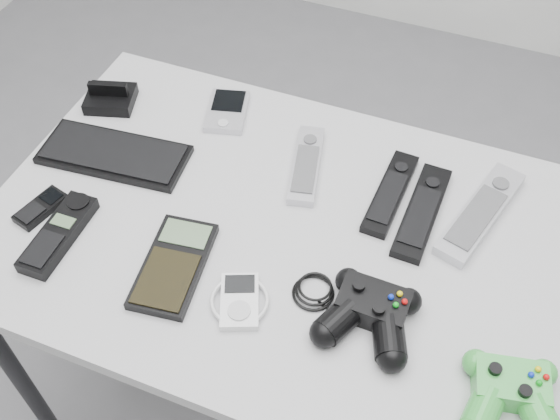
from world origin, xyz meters
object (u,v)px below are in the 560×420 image
at_px(calculator, 174,265).
at_px(mp3_player, 240,301).
at_px(controller_black, 370,311).
at_px(controller_green, 512,393).
at_px(remote_black_a, 391,192).
at_px(remote_silver_b, 481,212).
at_px(mobile_phone, 40,208).
at_px(remote_silver_a, 306,164).
at_px(cordless_handset, 58,234).
at_px(desk, 288,253).
at_px(pda, 227,111).
at_px(pda_keyboard, 114,154).
at_px(remote_black_b, 422,211).

bearing_deg(calculator, mp3_player, -17.54).
xyz_separation_m(controller_black, controller_green, (0.22, -0.05, -0.00)).
xyz_separation_m(remote_black_a, controller_black, (0.04, -0.26, 0.02)).
relative_size(remote_silver_b, mobile_phone, 2.60).
bearing_deg(mp3_player, remote_silver_a, 68.04).
distance_m(cordless_handset, controller_green, 0.74).
bearing_deg(desk, pda, 133.55).
xyz_separation_m(desk, calculator, (-0.14, -0.14, 0.07)).
bearing_deg(mp3_player, desk, 60.47).
bearing_deg(pda_keyboard, remote_silver_b, 3.51).
bearing_deg(controller_black, pda, 139.74).
relative_size(calculator, controller_green, 1.23).
relative_size(cordless_handset, controller_green, 1.12).
height_order(pda_keyboard, remote_silver_a, remote_silver_a).
xyz_separation_m(pda, remote_black_b, (0.42, -0.11, 0.00)).
distance_m(cordless_handset, calculator, 0.21).
distance_m(pda_keyboard, remote_black_a, 0.51).
bearing_deg(remote_silver_a, controller_green, -50.68).
bearing_deg(desk, remote_black_a, 45.46).
height_order(pda_keyboard, pda, pda).
relative_size(pda_keyboard, mobile_phone, 2.95).
distance_m(remote_black_a, cordless_handset, 0.57).
xyz_separation_m(mobile_phone, calculator, (0.27, -0.02, 0.00)).
relative_size(calculator, mp3_player, 1.90).
height_order(remote_black_b, calculator, remote_black_b).
relative_size(remote_silver_a, remote_silver_b, 0.79).
bearing_deg(remote_black_b, controller_black, -94.49).
xyz_separation_m(remote_black_a, remote_silver_b, (0.16, 0.01, 0.00)).
height_order(remote_black_b, mp3_player, remote_black_b).
bearing_deg(remote_black_a, cordless_handset, -146.29).
height_order(pda, mp3_player, pda).
height_order(desk, controller_green, controller_green).
bearing_deg(calculator, pda, 94.00).
bearing_deg(remote_black_b, desk, -147.66).
distance_m(remote_silver_b, cordless_handset, 0.71).
height_order(pda, cordless_handset, cordless_handset).
bearing_deg(remote_black_a, controller_black, -79.24).
bearing_deg(remote_black_b, mp3_player, -126.43).
relative_size(remote_black_b, cordless_handset, 1.27).
bearing_deg(mobile_phone, calculator, 9.06).
relative_size(remote_black_b, controller_green, 1.43).
xyz_separation_m(pda_keyboard, mobile_phone, (-0.05, -0.16, -0.00)).
bearing_deg(remote_black_a, pda, 168.30).
distance_m(remote_silver_b, calculator, 0.53).
bearing_deg(controller_black, remote_black_b, 84.83).
bearing_deg(controller_black, mp3_player, -165.71).
bearing_deg(pda, desk, -61.67).
relative_size(mp3_player, controller_black, 0.39).
xyz_separation_m(pda_keyboard, remote_black_b, (0.57, 0.07, 0.00)).
bearing_deg(remote_black_b, mobile_phone, -157.59).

